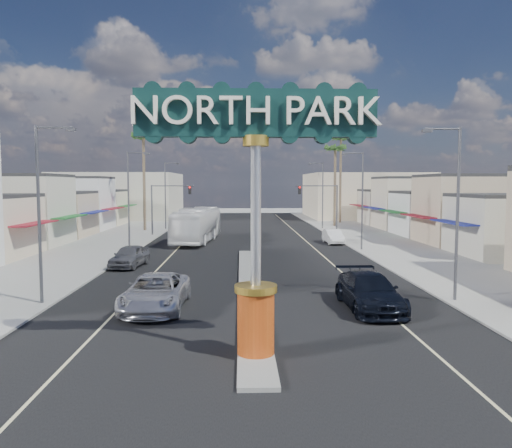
{
  "coord_description": "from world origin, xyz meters",
  "views": [
    {
      "loc": [
        -0.53,
        -15.17,
        6.12
      ],
      "look_at": [
        0.24,
        9.39,
        4.15
      ],
      "focal_mm": 35.0,
      "sensor_mm": 36.0,
      "label": 1
    }
  ],
  "objects": [
    {
      "name": "sidewalk_right",
      "position": [
        14.0,
        30.0,
        0.06
      ],
      "size": [
        8.0,
        120.0,
        0.12
      ],
      "primitive_type": "cube",
      "color": "gray",
      "rests_on": "ground"
    },
    {
      "name": "road",
      "position": [
        0.0,
        30.0,
        0.01
      ],
      "size": [
        20.0,
        120.0,
        0.01
      ],
      "primitive_type": "cube",
      "color": "black",
      "rests_on": "ground"
    },
    {
      "name": "storefront_row_right",
      "position": [
        24.0,
        43.0,
        3.0
      ],
      "size": [
        12.0,
        42.0,
        6.0
      ],
      "primitive_type": "cube",
      "color": "#B7B29E",
      "rests_on": "ground"
    },
    {
      "name": "gateway_sign",
      "position": [
        0.0,
        1.98,
        5.93
      ],
      "size": [
        8.2,
        1.5,
        9.15
      ],
      "color": "#BE380E",
      "rests_on": "median_island"
    },
    {
      "name": "streetlight_r_far",
      "position": [
        10.43,
        52.0,
        5.07
      ],
      "size": [
        2.03,
        0.22,
        9.0
      ],
      "color": "#47474C",
      "rests_on": "ground"
    },
    {
      "name": "streetlight_l_far",
      "position": [
        -10.43,
        52.0,
        5.07
      ],
      "size": [
        2.03,
        0.22,
        9.0
      ],
      "color": "#47474C",
      "rests_on": "ground"
    },
    {
      "name": "streetlight_l_mid",
      "position": [
        -10.43,
        30.0,
        5.07
      ],
      "size": [
        2.03,
        0.22,
        9.0
      ],
      "color": "#47474C",
      "rests_on": "ground"
    },
    {
      "name": "city_bus",
      "position": [
        -5.13,
        37.47,
        1.8
      ],
      "size": [
        4.4,
        13.19,
        3.61
      ],
      "primitive_type": "imported",
      "rotation": [
        0.0,
        0.0,
        -0.11
      ],
      "color": "white",
      "rests_on": "ground"
    },
    {
      "name": "ground",
      "position": [
        0.0,
        30.0,
        0.0
      ],
      "size": [
        160.0,
        160.0,
        0.0
      ],
      "primitive_type": "plane",
      "color": "gray",
      "rests_on": "ground"
    },
    {
      "name": "suv_right",
      "position": [
        5.77,
        8.68,
        0.87
      ],
      "size": [
        2.63,
        6.09,
        1.75
      ],
      "primitive_type": "imported",
      "rotation": [
        0.0,
        0.0,
        0.03
      ],
      "color": "black",
      "rests_on": "ground"
    },
    {
      "name": "streetlight_l_near",
      "position": [
        -10.43,
        10.0,
        5.07
      ],
      "size": [
        2.03,
        0.22,
        9.0
      ],
      "color": "#47474C",
      "rests_on": "ground"
    },
    {
      "name": "streetlight_r_mid",
      "position": [
        10.43,
        30.0,
        5.07
      ],
      "size": [
        2.03,
        0.22,
        9.0
      ],
      "color": "#47474C",
      "rests_on": "ground"
    },
    {
      "name": "streetlight_r_near",
      "position": [
        10.43,
        10.0,
        5.07
      ],
      "size": [
        2.03,
        0.22,
        9.0
      ],
      "color": "#47474C",
      "rests_on": "ground"
    },
    {
      "name": "palm_right_far",
      "position": [
        15.0,
        62.0,
        12.39
      ],
      "size": [
        2.6,
        2.6,
        14.1
      ],
      "color": "brown",
      "rests_on": "ground"
    },
    {
      "name": "backdrop_far_right",
      "position": [
        22.0,
        75.0,
        4.0
      ],
      "size": [
        20.0,
        20.0,
        8.0
      ],
      "primitive_type": "cube",
      "color": "beige",
      "rests_on": "ground"
    },
    {
      "name": "car_parked_right",
      "position": [
        9.0,
        35.57,
        0.72
      ],
      "size": [
        1.7,
        4.45,
        1.45
      ],
      "primitive_type": "imported",
      "rotation": [
        0.0,
        0.0,
        0.04
      ],
      "color": "silver",
      "rests_on": "ground"
    },
    {
      "name": "backdrop_far_left",
      "position": [
        -22.0,
        75.0,
        4.0
      ],
      "size": [
        20.0,
        20.0,
        8.0
      ],
      "primitive_type": "cube",
      "color": "#B7B29E",
      "rests_on": "ground"
    },
    {
      "name": "palm_left_far",
      "position": [
        -13.0,
        50.0,
        11.5
      ],
      "size": [
        2.6,
        2.6,
        13.1
      ],
      "color": "brown",
      "rests_on": "ground"
    },
    {
      "name": "sidewalk_left",
      "position": [
        -14.0,
        30.0,
        0.06
      ],
      "size": [
        8.0,
        120.0,
        0.12
      ],
      "primitive_type": "cube",
      "color": "gray",
      "rests_on": "ground"
    },
    {
      "name": "suv_left",
      "position": [
        -4.68,
        8.88,
        0.85
      ],
      "size": [
        2.92,
        6.19,
        1.71
      ],
      "primitive_type": "imported",
      "rotation": [
        0.0,
        0.0,
        -0.01
      ],
      "color": "silver",
      "rests_on": "ground"
    },
    {
      "name": "traffic_signal_right",
      "position": [
        9.18,
        43.99,
        4.27
      ],
      "size": [
        5.09,
        0.45,
        6.0
      ],
      "color": "#47474C",
      "rests_on": "ground"
    },
    {
      "name": "storefront_row_left",
      "position": [
        -24.0,
        43.0,
        3.0
      ],
      "size": [
        12.0,
        42.0,
        6.0
      ],
      "primitive_type": "cube",
      "color": "beige",
      "rests_on": "ground"
    },
    {
      "name": "car_parked_left",
      "position": [
        -8.73,
        21.56,
        0.81
      ],
      "size": [
        2.52,
        4.98,
        1.62
      ],
      "primitive_type": "imported",
      "rotation": [
        0.0,
        0.0,
        -0.13
      ],
      "color": "slate",
      "rests_on": "ground"
    },
    {
      "name": "palm_right_mid",
      "position": [
        13.0,
        56.0,
        10.6
      ],
      "size": [
        2.6,
        2.6,
        12.1
      ],
      "color": "brown",
      "rests_on": "ground"
    },
    {
      "name": "traffic_signal_left",
      "position": [
        -9.18,
        43.99,
        4.27
      ],
      "size": [
        5.09,
        0.45,
        6.0
      ],
      "color": "#47474C",
      "rests_on": "ground"
    },
    {
      "name": "median_island",
      "position": [
        0.0,
        14.0,
        0.08
      ],
      "size": [
        1.3,
        30.0,
        0.16
      ],
      "primitive_type": "cube",
      "color": "gray",
      "rests_on": "ground"
    }
  ]
}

